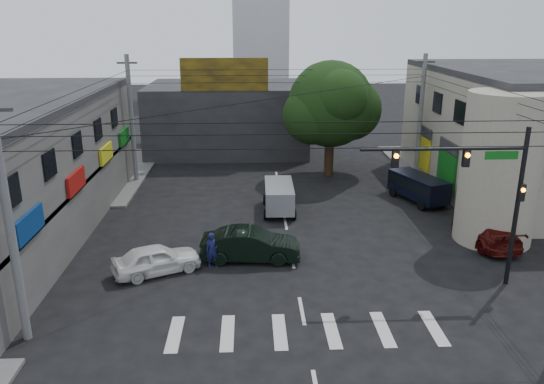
{
  "coord_description": "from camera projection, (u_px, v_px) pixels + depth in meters",
  "views": [
    {
      "loc": [
        -2.06,
        -22.16,
        11.35
      ],
      "look_at": [
        -0.93,
        4.0,
        2.9
      ],
      "focal_mm": 35.0,
      "sensor_mm": 36.0,
      "label": 1
    }
  ],
  "objects": [
    {
      "name": "sidewalk_far_right",
      "position": [
        500.0,
        169.0,
        42.47
      ],
      "size": [
        16.0,
        16.0,
        0.15
      ],
      "primitive_type": "cube",
      "color": "#514F4C",
      "rests_on": "ground"
    },
    {
      "name": "billboard",
      "position": [
        224.0,
        75.0,
        42.3
      ],
      "size": [
        7.0,
        0.3,
        2.6
      ],
      "primitive_type": "cube",
      "color": "olive",
      "rests_on": "building_far"
    },
    {
      "name": "traffic_gantry",
      "position": [
        482.0,
        182.0,
        22.53
      ],
      "size": [
        7.1,
        0.35,
        7.2
      ],
      "color": "black",
      "rests_on": "ground"
    },
    {
      "name": "silver_minivan",
      "position": [
        279.0,
        198.0,
        32.92
      ],
      "size": [
        4.15,
        1.84,
        1.76
      ],
      "primitive_type": null,
      "rotation": [
        0.0,
        0.0,
        1.56
      ],
      "color": "#989CA0",
      "rests_on": "ground"
    },
    {
      "name": "maroon_sedan",
      "position": [
        486.0,
        230.0,
        28.27
      ],
      "size": [
        2.44,
        5.22,
        1.47
      ],
      "primitive_type": "imported",
      "rotation": [
        0.0,
        0.0,
        3.18
      ],
      "color": "#470D0A",
      "rests_on": "ground"
    },
    {
      "name": "sidewalk_far_left",
      "position": [
        44.0,
        174.0,
        40.99
      ],
      "size": [
        16.0,
        16.0,
        0.15
      ],
      "primitive_type": "cube",
      "color": "#514F4C",
      "rests_on": "ground"
    },
    {
      "name": "traffic_officer",
      "position": [
        212.0,
        250.0,
        25.44
      ],
      "size": [
        0.86,
        0.76,
        1.74
      ],
      "primitive_type": "imported",
      "rotation": [
        0.0,
        0.0,
        0.29
      ],
      "color": "#131645",
      "rests_on": "ground"
    },
    {
      "name": "street_tree",
      "position": [
        331.0,
        104.0,
        39.29
      ],
      "size": [
        6.4,
        6.4,
        8.7
      ],
      "color": "black",
      "rests_on": "ground"
    },
    {
      "name": "utility_pole_far_right",
      "position": [
        420.0,
        118.0,
        38.87
      ],
      "size": [
        0.32,
        0.32,
        9.2
      ],
      "primitive_type": "cylinder",
      "color": "#59595B",
      "rests_on": "ground"
    },
    {
      "name": "corner_column",
      "position": [
        500.0,
        169.0,
        27.67
      ],
      "size": [
        4.0,
        4.0,
        8.0
      ],
      "primitive_type": "cylinder",
      "color": "gray",
      "rests_on": "ground"
    },
    {
      "name": "dark_sedan",
      "position": [
        251.0,
        245.0,
        26.22
      ],
      "size": [
        2.3,
        5.09,
        1.61
      ],
      "primitive_type": "imported",
      "rotation": [
        0.0,
        0.0,
        1.51
      ],
      "color": "black",
      "rests_on": "ground"
    },
    {
      "name": "utility_pole_near_left",
      "position": [
        9.0,
        224.0,
        18.52
      ],
      "size": [
        0.32,
        0.32,
        9.2
      ],
      "primitive_type": "cylinder",
      "color": "#59595B",
      "rests_on": "ground"
    },
    {
      "name": "utility_pole_far_left",
      "position": [
        132.0,
        120.0,
        38.01
      ],
      "size": [
        0.32,
        0.32,
        9.2
      ],
      "primitive_type": "cylinder",
      "color": "#59595B",
      "rests_on": "ground"
    },
    {
      "name": "building_far",
      "position": [
        228.0,
        117.0,
        48.28
      ],
      "size": [
        14.0,
        10.0,
        6.0
      ],
      "primitive_type": "cube",
      "color": "#232326",
      "rests_on": "ground"
    },
    {
      "name": "ground",
      "position": [
        296.0,
        277.0,
        24.64
      ],
      "size": [
        160.0,
        160.0,
        0.0
      ],
      "primitive_type": "plane",
      "color": "black",
      "rests_on": "ground"
    },
    {
      "name": "building_right",
      "position": [
        540.0,
        133.0,
        36.51
      ],
      "size": [
        14.0,
        18.0,
        8.0
      ],
      "primitive_type": "cube",
      "color": "gray",
      "rests_on": "ground"
    },
    {
      "name": "white_compact",
      "position": [
        157.0,
        259.0,
        24.9
      ],
      "size": [
        4.77,
        5.37,
        1.4
      ],
      "primitive_type": "imported",
      "rotation": [
        0.0,
        0.0,
        2.0
      ],
      "color": "silver",
      "rests_on": "ground"
    },
    {
      "name": "navy_van",
      "position": [
        418.0,
        189.0,
        34.72
      ],
      "size": [
        5.54,
        4.61,
        1.77
      ],
      "primitive_type": null,
      "rotation": [
        0.0,
        0.0,
        1.93
      ],
      "color": "black",
      "rests_on": "ground"
    }
  ]
}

